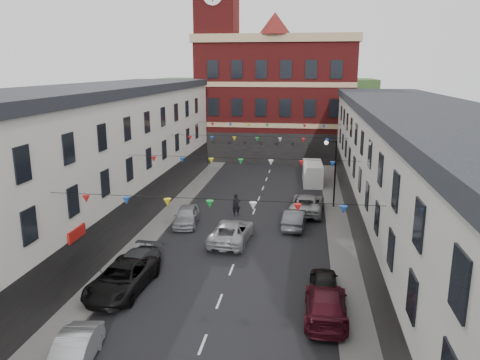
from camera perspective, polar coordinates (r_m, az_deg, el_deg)
The scene contains 20 objects.
ground at distance 29.09m, azimuth -1.05°, elevation -10.89°, with size 160.00×160.00×0.00m, color black.
pavement_left at distance 32.56m, azimuth -12.67°, elevation -8.35°, with size 1.80×64.00×0.15m, color #605E5B.
pavement_right at distance 30.68m, azimuth 12.60°, elevation -9.74°, with size 1.80×64.00×0.15m, color #605E5B.
terrace_left at distance 32.25m, azimuth -21.92°, elevation 0.59°, with size 8.40×56.00×10.70m.
terrace_right at distance 29.04m, azimuth 22.87°, elevation -1.87°, with size 8.40×56.00×9.70m.
civic_building at distance 64.33m, azimuth 4.46°, elevation 10.06°, with size 20.60×13.30×18.50m.
clock_tower at distance 62.32m, azimuth -2.80°, elevation 16.22°, with size 5.60×5.60×30.00m.
distant_hill at distance 88.79m, azimuth 2.89°, elevation 9.02°, with size 40.00×14.00×10.00m, color #274721.
street_lamp at distance 41.00m, azimuth 11.21°, elevation 1.86°, with size 1.10×0.36×6.00m.
car_left_b at distance 21.50m, azimuth -19.66°, elevation -19.24°, with size 1.44×4.12×1.36m, color #A2A6AA.
car_left_c at distance 27.00m, azimuth -14.19°, elevation -11.53°, with size 2.59×5.61×1.56m, color black.
car_left_d at distance 28.51m, azimuth -12.84°, elevation -10.21°, with size 2.01×4.95×1.44m, color #3A3E41.
car_left_e at distance 36.90m, azimuth -6.54°, elevation -4.36°, with size 1.75×4.35×1.48m, color #95979D.
car_right_c at distance 24.10m, azimuth 10.43°, elevation -14.66°, with size 2.08×5.11×1.48m, color #50101E.
car_right_d at distance 26.54m, azimuth 10.22°, elevation -12.13°, with size 1.50×3.73×1.27m, color black.
car_right_e at distance 36.35m, azimuth 6.74°, elevation -4.66°, with size 1.55×4.44×1.46m, color #4A4C52.
car_right_f at distance 40.03m, azimuth 8.17°, elevation -2.88°, with size 2.66×5.76×1.60m, color #9FA1A4.
moving_car at distance 33.17m, azimuth -1.01°, elevation -6.31°, with size 2.54×5.51×1.53m, color #A5A6AB.
white_van at distance 49.97m, azimuth 8.82°, elevation 0.80°, with size 1.96×5.09×2.25m, color white.
pedestrian at distance 38.82m, azimuth -0.45°, elevation -3.07°, with size 0.68×0.44×1.85m, color black.
Camera 1 is at (4.32, -26.12, 12.06)m, focal length 35.00 mm.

